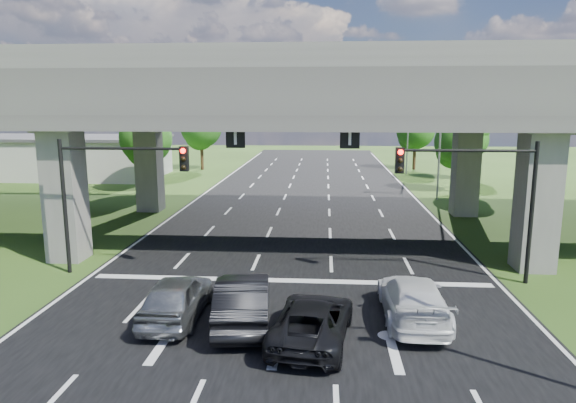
# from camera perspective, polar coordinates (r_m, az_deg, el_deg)

# --- Properties ---
(ground) EXTENTS (160.00, 160.00, 0.00)m
(ground) POSITION_cam_1_polar(r_m,az_deg,el_deg) (18.98, -0.54, -12.36)
(ground) COLOR #284315
(ground) RESTS_ON ground
(road) EXTENTS (18.00, 120.00, 0.03)m
(road) POSITION_cam_1_polar(r_m,az_deg,el_deg) (28.44, 1.09, -4.48)
(road) COLOR black
(road) RESTS_ON ground
(overpass) EXTENTS (80.00, 15.00, 10.00)m
(overpass) POSITION_cam_1_polar(r_m,az_deg,el_deg) (29.46, 1.36, 11.58)
(overpass) COLOR #3B3835
(overpass) RESTS_ON ground
(warehouse) EXTENTS (20.00, 10.00, 4.00)m
(warehouse) POSITION_cam_1_polar(r_m,az_deg,el_deg) (59.41, -23.48, 4.48)
(warehouse) COLOR #9E9E99
(warehouse) RESTS_ON ground
(signal_right) EXTENTS (5.76, 0.54, 6.00)m
(signal_right) POSITION_cam_1_polar(r_m,az_deg,el_deg) (22.54, 20.56, 1.70)
(signal_right) COLOR black
(signal_right) RESTS_ON ground
(signal_left) EXTENTS (5.76, 0.54, 6.00)m
(signal_left) POSITION_cam_1_polar(r_m,az_deg,el_deg) (23.51, -19.13, 2.13)
(signal_left) COLOR black
(signal_left) RESTS_ON ground
(streetlight_far) EXTENTS (3.38, 0.25, 10.00)m
(streetlight_far) POSITION_cam_1_polar(r_m,az_deg,el_deg) (42.35, 16.08, 8.06)
(streetlight_far) COLOR gray
(streetlight_far) RESTS_ON ground
(streetlight_beyond) EXTENTS (3.38, 0.25, 10.00)m
(streetlight_beyond) POSITION_cam_1_polar(r_m,az_deg,el_deg) (58.10, 12.84, 8.78)
(streetlight_beyond) COLOR gray
(streetlight_beyond) RESTS_ON ground
(tree_left_near) EXTENTS (4.50, 4.50, 7.80)m
(tree_left_near) POSITION_cam_1_polar(r_m,az_deg,el_deg) (46.14, -15.49, 6.99)
(tree_left_near) COLOR black
(tree_left_near) RESTS_ON ground
(tree_left_mid) EXTENTS (3.91, 3.90, 6.76)m
(tree_left_mid) POSITION_cam_1_polar(r_m,az_deg,el_deg) (54.71, -15.65, 6.80)
(tree_left_mid) COLOR black
(tree_left_mid) RESTS_ON ground
(tree_left_far) EXTENTS (4.80, 4.80, 8.32)m
(tree_left_far) POSITION_cam_1_polar(r_m,az_deg,el_deg) (61.18, -9.59, 8.31)
(tree_left_far) COLOR black
(tree_left_far) RESTS_ON ground
(tree_right_near) EXTENTS (4.20, 4.20, 7.28)m
(tree_right_near) POSITION_cam_1_polar(r_m,az_deg,el_deg) (46.98, 18.54, 6.49)
(tree_right_near) COLOR black
(tree_right_near) RESTS_ON ground
(tree_right_mid) EXTENTS (3.91, 3.90, 6.76)m
(tree_right_mid) POSITION_cam_1_polar(r_m,az_deg,el_deg) (55.49, 19.51, 6.64)
(tree_right_mid) COLOR black
(tree_right_mid) RESTS_ON ground
(tree_right_far) EXTENTS (4.50, 4.50, 7.80)m
(tree_right_far) POSITION_cam_1_polar(r_m,az_deg,el_deg) (62.39, 14.04, 7.89)
(tree_right_far) COLOR black
(tree_right_far) RESTS_ON ground
(car_silver) EXTENTS (1.88, 4.62, 1.57)m
(car_silver) POSITION_cam_1_polar(r_m,az_deg,el_deg) (18.65, -12.25, -10.34)
(car_silver) COLOR gray
(car_silver) RESTS_ON road
(car_dark) EXTENTS (2.30, 5.19, 1.66)m
(car_dark) POSITION_cam_1_polar(r_m,az_deg,el_deg) (17.94, -5.03, -10.84)
(car_dark) COLOR black
(car_dark) RESTS_ON road
(car_white) EXTENTS (2.19, 5.24, 1.51)m
(car_white) POSITION_cam_1_polar(r_m,az_deg,el_deg) (18.69, 13.73, -10.46)
(car_white) COLOR silver
(car_white) RESTS_ON road
(car_trailing) EXTENTS (2.89, 5.12, 1.35)m
(car_trailing) POSITION_cam_1_polar(r_m,az_deg,el_deg) (16.69, 2.75, -13.08)
(car_trailing) COLOR black
(car_trailing) RESTS_ON road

